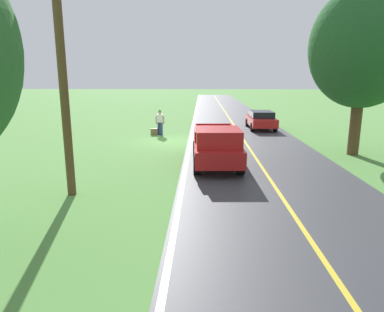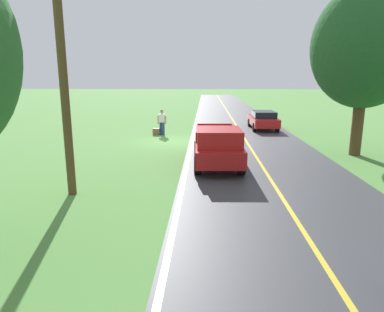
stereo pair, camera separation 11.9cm
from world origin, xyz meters
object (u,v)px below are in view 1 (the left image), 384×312
at_px(hitchhiker_walking, 160,121).
at_px(pickup_truck_passing, 217,145).
at_px(suitcase_carried, 154,132).
at_px(sedan_near_oncoming, 261,119).
at_px(utility_pole_roadside, 63,80).
at_px(tree_far_side_near, 364,47).

xyz_separation_m(hitchhiker_walking, pickup_truck_passing, (-3.58, 8.60, -0.01)).
distance_m(hitchhiker_walking, suitcase_carried, 0.86).
distance_m(sedan_near_oncoming, utility_pole_roadside, 18.44).
xyz_separation_m(hitchhiker_walking, suitcase_carried, (0.42, 0.06, -0.75)).
distance_m(suitcase_carried, utility_pole_roadside, 13.21).
xyz_separation_m(pickup_truck_passing, utility_pole_roadside, (5.12, 4.12, 2.89)).
bearing_deg(pickup_truck_passing, tree_far_side_near, -160.41).
xyz_separation_m(hitchhiker_walking, sedan_near_oncoming, (-7.49, -3.06, -0.23)).
bearing_deg(sedan_near_oncoming, utility_pole_roadside, 60.19).
bearing_deg(tree_far_side_near, sedan_near_oncoming, -70.10).
relative_size(suitcase_carried, sedan_near_oncoming, 0.10).
bearing_deg(tree_far_side_near, hitchhiker_walking, -29.23).
bearing_deg(utility_pole_roadside, suitcase_carried, -95.06).
distance_m(hitchhiker_walking, sedan_near_oncoming, 8.10).
bearing_deg(hitchhiker_walking, sedan_near_oncoming, -157.82).
relative_size(pickup_truck_passing, tree_far_side_near, 0.65).
relative_size(tree_far_side_near, sedan_near_oncoming, 1.90).
relative_size(hitchhiker_walking, pickup_truck_passing, 0.32).
height_order(pickup_truck_passing, utility_pole_roadside, utility_pole_roadside).
bearing_deg(hitchhiker_walking, pickup_truck_passing, 112.59).
height_order(tree_far_side_near, sedan_near_oncoming, tree_far_side_near).
height_order(hitchhiker_walking, tree_far_side_near, tree_far_side_near).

